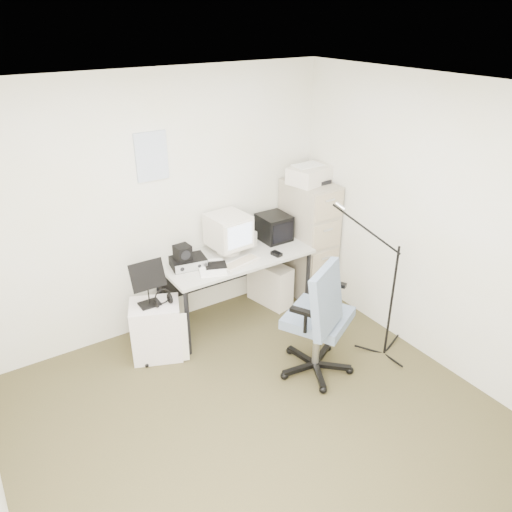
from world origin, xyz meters
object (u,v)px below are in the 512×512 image
office_chair (318,316)px  side_cart (156,330)px  desk (236,287)px  filing_cabinet (308,240)px

office_chair → side_cart: (-1.09, 0.98, -0.30)m
desk → office_chair: size_ratio=1.30×
desk → office_chair: office_chair is taller
side_cart → filing_cabinet: bearing=27.8°
filing_cabinet → side_cart: 1.94m
desk → side_cart: 0.96m
office_chair → side_cart: bearing=110.0°
office_chair → side_cart: 1.50m
filing_cabinet → side_cart: size_ratio=2.37×
filing_cabinet → desk: size_ratio=0.87×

